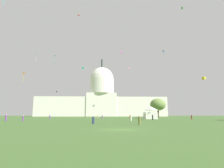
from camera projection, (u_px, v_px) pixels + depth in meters
The scene contains 29 objects.
ground_plane at pixel (120, 130), 20.33m from camera, with size 800.00×800.00×0.00m, color #42662D.
capitol_building at pixel (102, 99), 204.44m from camera, with size 140.93×26.94×64.59m.
event_tent at pixel (150, 113), 74.81m from camera, with size 5.06×5.88×5.14m.
tree_east_far at pixel (158, 105), 106.54m from camera, with size 12.01×11.90×11.00m.
person_maroon_front_center at pixel (192, 117), 65.92m from camera, with size 0.50×0.50×1.70m.
person_purple_mid_left at pixel (50, 117), 70.01m from camera, with size 0.43×0.43×1.67m.
person_purple_aisle_center at pixel (23, 118), 47.04m from camera, with size 0.40×0.40×1.55m.
person_orange_mid_right at pixel (130, 117), 78.20m from camera, with size 0.58×0.58×1.63m.
person_olive_front_left at pixel (139, 121), 30.05m from camera, with size 0.49×0.49×1.53m.
person_purple_back_left at pixel (102, 117), 75.94m from camera, with size 0.59×0.59×1.67m.
person_tan_lawn_far_left at pixel (98, 117), 78.85m from camera, with size 0.48×0.48×1.57m.
person_white_near_tent at pixel (131, 118), 49.90m from camera, with size 0.49×0.49×1.55m.
person_black_near_tree_east at pixel (153, 117), 59.01m from camera, with size 0.48×0.48×1.76m.
person_navy_lawn_far_right at pixel (93, 120), 32.99m from camera, with size 0.51×0.51×1.49m.
person_maroon_mid_center at pixel (131, 117), 72.48m from camera, with size 0.52×0.52×1.63m.
person_purple_edge_west at pixel (6, 118), 48.96m from camera, with size 0.47×0.47×1.75m.
kite_turquoise_mid at pixel (54, 58), 79.84m from camera, with size 0.87×1.13×3.28m.
kite_white_mid at pixel (37, 56), 79.14m from camera, with size 1.39×1.52×2.86m.
kite_black_low at pixel (57, 92), 125.01m from camera, with size 0.76×0.79×0.81m.
kite_green_high at pixel (182, 8), 91.64m from camera, with size 0.51×1.00×1.54m.
kite_yellow_low at pixel (204, 78), 62.83m from camera, with size 1.27×1.27×0.91m.
kite_magenta_high at pixel (122, 52), 131.57m from camera, with size 0.99×0.81×2.97m.
kite_pink_high at pixel (129, 69), 173.70m from camera, with size 1.30×1.36×4.15m.
kite_orange_mid at pixel (24, 74), 73.66m from camera, with size 0.78×0.33×4.03m.
kite_red_high at pixel (78, 16), 68.47m from camera, with size 1.23×0.89×0.17m.
kite_lime_mid at pixel (97, 94), 166.79m from camera, with size 1.50×0.99×0.32m.
kite_blue_mid at pixel (163, 51), 94.89m from camera, with size 0.80×0.86×2.70m.
kite_violet_low at pixel (143, 95), 125.47m from camera, with size 0.74×1.05×1.03m.
kite_turquoise_high at pixel (83, 68), 137.71m from camera, with size 1.48×1.52×3.44m.
Camera 1 is at (-1.82, -20.82, 1.60)m, focal length 29.62 mm.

